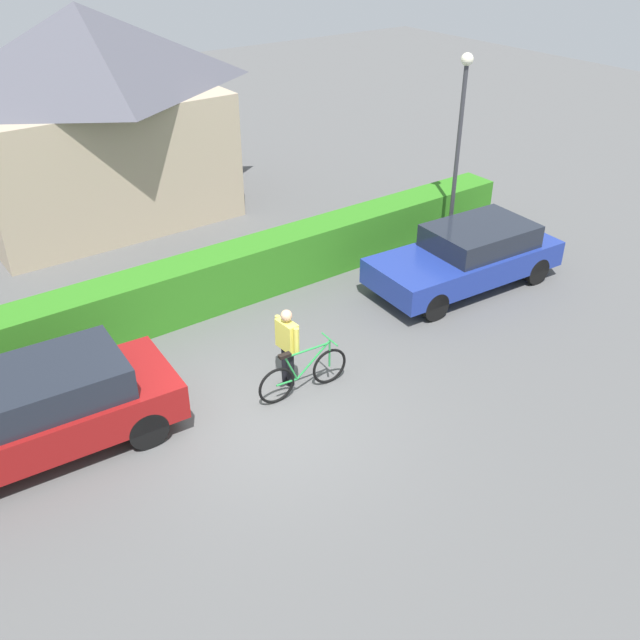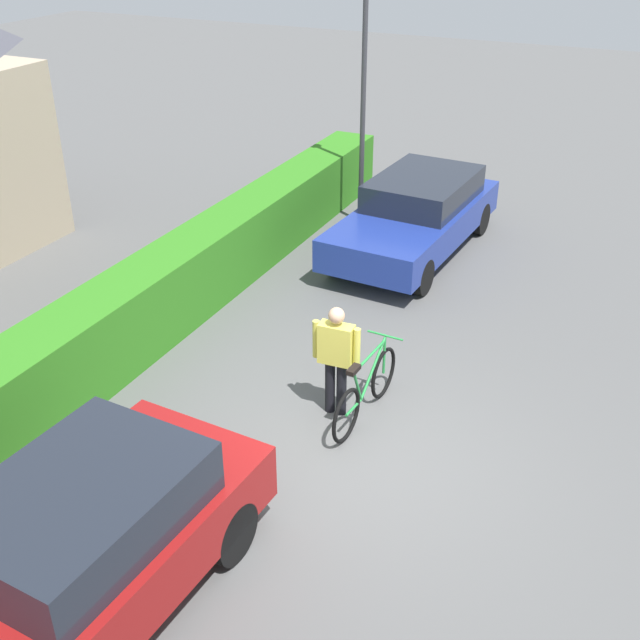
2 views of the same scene
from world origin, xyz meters
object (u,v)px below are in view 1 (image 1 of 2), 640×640
parked_car_near (39,411)px  street_lamp (460,132)px  person_rider (287,342)px  bicycle (304,374)px  parked_car_far (468,255)px

parked_car_near → street_lamp: size_ratio=0.96×
street_lamp → parked_car_near: bearing=-171.9°
person_rider → bicycle: bearing=-78.9°
street_lamp → bicycle: bearing=-156.9°
bicycle → street_lamp: street_lamp is taller
parked_car_near → person_rider: bearing=-10.8°
street_lamp → person_rider: bearing=-160.2°
parked_car_near → parked_car_far: (9.54, -0.00, -0.05)m
parked_car_far → person_rider: size_ratio=2.95×
parked_car_near → person_rider: person_rider is taller
bicycle → parked_car_far: bearing=12.4°
parked_car_far → street_lamp: bearing=58.1°
bicycle → person_rider: bearing=101.1°
parked_car_near → bicycle: bearing=-15.6°
parked_car_far → person_rider: person_rider is taller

